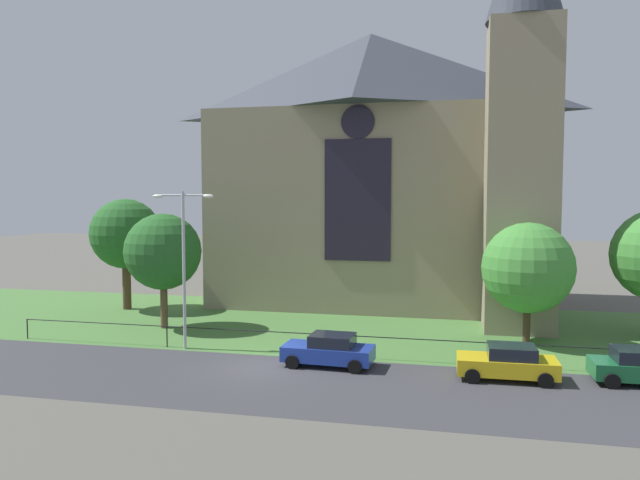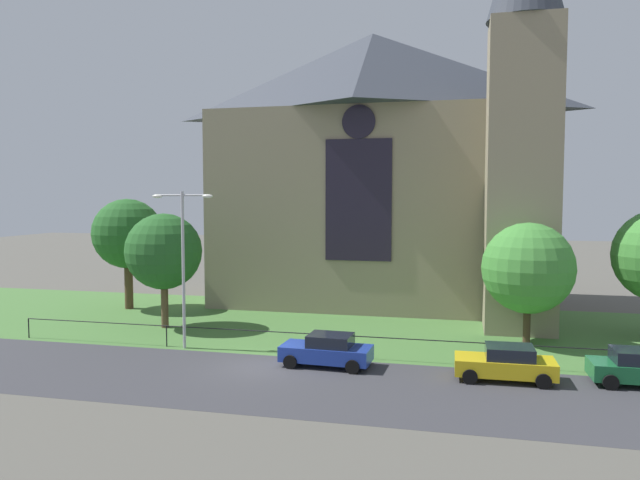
# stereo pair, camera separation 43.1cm
# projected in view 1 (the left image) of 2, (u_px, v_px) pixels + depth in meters

# --- Properties ---
(ground) EXTENTS (160.00, 160.00, 0.00)m
(ground) POSITION_uv_depth(u_px,v_px,m) (312.00, 323.00, 37.53)
(ground) COLOR #56544C
(road_asphalt) EXTENTS (120.00, 8.00, 0.01)m
(road_asphalt) POSITION_uv_depth(u_px,v_px,m) (248.00, 380.00, 25.84)
(road_asphalt) COLOR #38383D
(road_asphalt) RESTS_ON ground
(grass_verge) EXTENTS (120.00, 20.00, 0.01)m
(grass_verge) POSITION_uv_depth(u_px,v_px,m) (304.00, 330.00, 35.58)
(grass_verge) COLOR #477538
(grass_verge) RESTS_ON ground
(church_building) EXTENTS (23.20, 16.20, 26.00)m
(church_building) POSITION_uv_depth(u_px,v_px,m) (379.00, 165.00, 44.23)
(church_building) COLOR gray
(church_building) RESTS_ON ground
(iron_railing) EXTENTS (33.98, 0.07, 1.13)m
(iron_railing) POSITION_uv_depth(u_px,v_px,m) (324.00, 337.00, 29.64)
(iron_railing) COLOR black
(iron_railing) RESTS_ON ground
(tree_left_far) EXTENTS (4.89, 4.89, 7.79)m
(tree_left_far) POSITION_uv_depth(u_px,v_px,m) (126.00, 234.00, 41.91)
(tree_left_far) COLOR #4C3823
(tree_left_far) RESTS_ON ground
(tree_right_near) EXTENTS (4.86, 4.86, 6.56)m
(tree_right_near) POSITION_uv_depth(u_px,v_px,m) (528.00, 268.00, 32.01)
(tree_right_near) COLOR #423021
(tree_right_near) RESTS_ON ground
(tree_left_near) EXTENTS (4.58, 4.58, 6.93)m
(tree_left_near) POSITION_uv_depth(u_px,v_px,m) (163.00, 252.00, 35.85)
(tree_left_near) COLOR brown
(tree_left_near) RESTS_ON ground
(streetlamp_near) EXTENTS (3.37, 0.26, 8.19)m
(streetlamp_near) POSITION_uv_depth(u_px,v_px,m) (184.00, 249.00, 30.85)
(streetlamp_near) COLOR #B2B2B7
(streetlamp_near) RESTS_ON ground
(parked_car_blue) EXTENTS (4.28, 2.19, 1.51)m
(parked_car_blue) POSITION_uv_depth(u_px,v_px,m) (329.00, 350.00, 27.95)
(parked_car_blue) COLOR #1E3899
(parked_car_blue) RESTS_ON ground
(parked_car_yellow) EXTENTS (4.23, 2.08, 1.51)m
(parked_car_yellow) POSITION_uv_depth(u_px,v_px,m) (508.00, 363.00, 25.87)
(parked_car_yellow) COLOR gold
(parked_car_yellow) RESTS_ON ground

